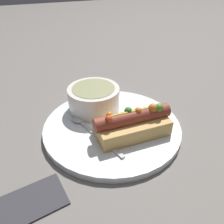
# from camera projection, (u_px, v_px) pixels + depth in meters

# --- Properties ---
(ground_plane) EXTENTS (4.00, 4.00, 0.00)m
(ground_plane) POSITION_uv_depth(u_px,v_px,m) (112.00, 129.00, 0.49)
(ground_plane) COLOR slate
(dinner_plate) EXTENTS (0.30, 0.30, 0.01)m
(dinner_plate) POSITION_uv_depth(u_px,v_px,m) (112.00, 126.00, 0.49)
(dinner_plate) COLOR white
(dinner_plate) RESTS_ON ground_plane
(hot_dog) EXTENTS (0.16, 0.08, 0.06)m
(hot_dog) POSITION_uv_depth(u_px,v_px,m) (133.00, 124.00, 0.44)
(hot_dog) COLOR tan
(hot_dog) RESTS_ON dinner_plate
(soup_bowl) EXTENTS (0.12, 0.12, 0.06)m
(soup_bowl) POSITION_uv_depth(u_px,v_px,m) (94.00, 98.00, 0.51)
(soup_bowl) COLOR silver
(soup_bowl) RESTS_ON dinner_plate
(spoon) EXTENTS (0.06, 0.17, 0.01)m
(spoon) POSITION_uv_depth(u_px,v_px,m) (85.00, 125.00, 0.47)
(spoon) COLOR #B7B7BC
(spoon) RESTS_ON dinner_plate
(napkin) EXTENTS (0.13, 0.08, 0.01)m
(napkin) POSITION_uv_depth(u_px,v_px,m) (25.00, 204.00, 0.33)
(napkin) COLOR #333338
(napkin) RESTS_ON ground_plane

